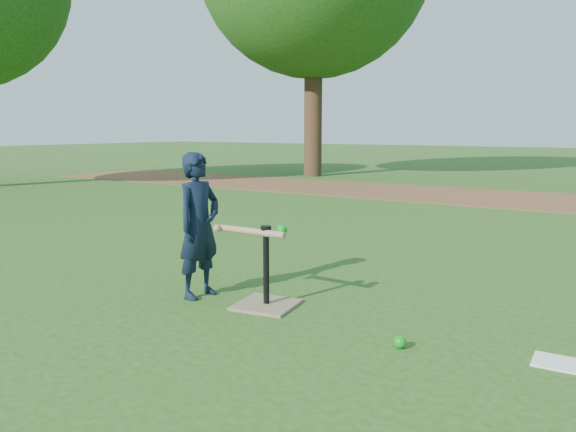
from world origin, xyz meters
The scene contains 7 objects.
ground centered at (0.00, 0.00, 0.00)m, with size 80.00×80.00×0.00m, color #285116.
dirt_strip centered at (0.00, 7.50, 0.01)m, with size 24.00×3.00×0.01m, color brown.
child centered at (-0.91, -0.44, 0.57)m, with size 0.42×0.27×1.15m, color black.
wiffle_ball_ground centered at (0.84, -0.60, 0.04)m, with size 0.08×0.08×0.08m, color #0D9618.
clipboard centered at (1.70, -0.32, 0.01)m, with size 0.30×0.23×0.01m, color white.
batting_tee centered at (-0.32, -0.37, 0.11)m, with size 0.49×0.49×0.61m.
swing_action centered at (-0.42, -0.38, 0.57)m, with size 0.63×0.15×0.10m.
Camera 1 is at (2.03, -3.70, 1.33)m, focal length 35.00 mm.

